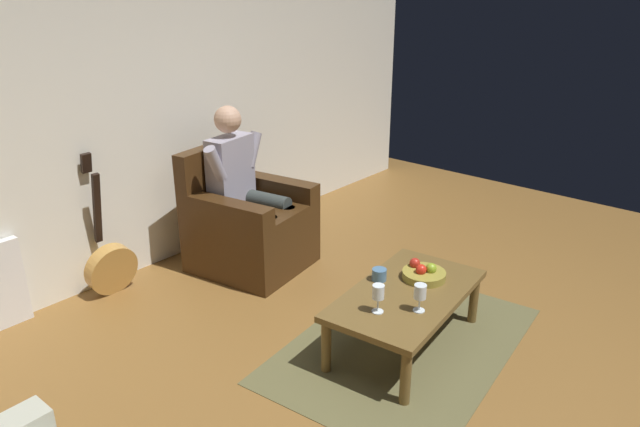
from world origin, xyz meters
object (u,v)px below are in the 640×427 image
(wine_glass_near, at_px, (420,293))
(armchair, at_px, (248,226))
(person_seated, at_px, (244,183))
(coffee_table, at_px, (406,299))
(wine_glass_far, at_px, (378,294))
(candle_jar, at_px, (379,275))
(guitar, at_px, (110,264))
(fruit_bowl, at_px, (424,273))

(wine_glass_near, bearing_deg, armchair, -99.33)
(person_seated, distance_m, wine_glass_near, 1.81)
(wine_glass_near, bearing_deg, coffee_table, -129.51)
(person_seated, bearing_deg, wine_glass_far, 65.16)
(armchair, distance_m, candle_jar, 1.38)
(guitar, bearing_deg, wine_glass_near, 107.25)
(armchair, distance_m, fruit_bowl, 1.57)
(wine_glass_far, height_order, candle_jar, wine_glass_far)
(coffee_table, xyz_separation_m, fruit_bowl, (-0.22, -0.02, 0.08))
(guitar, bearing_deg, candle_jar, 115.05)
(armchair, bearing_deg, coffee_table, 75.72)
(wine_glass_far, distance_m, candle_jar, 0.40)
(armchair, bearing_deg, wine_glass_near, 71.63)
(coffee_table, bearing_deg, candle_jar, -94.26)
(armchair, xyz_separation_m, wine_glass_far, (0.45, 1.58, 0.16))
(guitar, xyz_separation_m, wine_glass_near, (-0.68, 2.20, 0.27))
(armchair, bearing_deg, wine_glass_far, 64.95)
(person_seated, xyz_separation_m, fruit_bowl, (-0.08, 1.58, -0.28))
(candle_jar, bearing_deg, armchair, -95.40)
(guitar, distance_m, wine_glass_far, 2.10)
(coffee_table, height_order, wine_glass_far, wine_glass_far)
(wine_glass_near, relative_size, fruit_bowl, 0.61)
(armchair, height_order, coffee_table, armchair)
(coffee_table, relative_size, candle_jar, 12.49)
(wine_glass_far, bearing_deg, wine_glass_near, 133.09)
(guitar, bearing_deg, coffee_table, 112.22)
(guitar, relative_size, candle_jar, 11.26)
(armchair, height_order, person_seated, person_seated)
(coffee_table, distance_m, candle_jar, 0.24)
(guitar, height_order, wine_glass_near, guitar)
(fruit_bowl, bearing_deg, armchair, -87.18)
(armchair, relative_size, wine_glass_far, 5.52)
(guitar, relative_size, fruit_bowl, 3.78)
(person_seated, distance_m, candle_jar, 1.41)
(guitar, distance_m, fruit_bowl, 2.27)
(fruit_bowl, bearing_deg, person_seated, -87.12)
(person_seated, xyz_separation_m, guitar, (0.97, -0.42, -0.47))
(coffee_table, bearing_deg, guitar, -67.78)
(armchair, bearing_deg, person_seated, -90.00)
(coffee_table, bearing_deg, wine_glass_near, 50.49)
(armchair, xyz_separation_m, candle_jar, (0.13, 1.37, 0.08))
(person_seated, height_order, wine_glass_far, person_seated)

